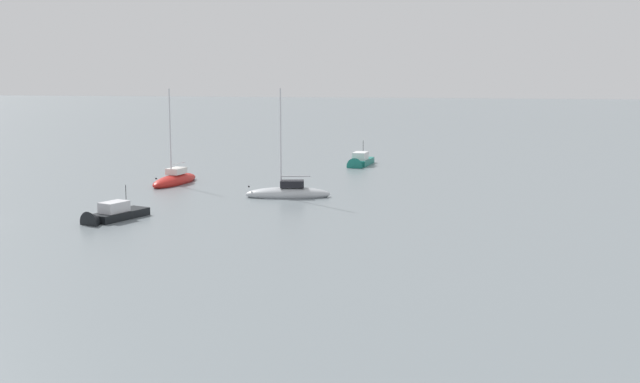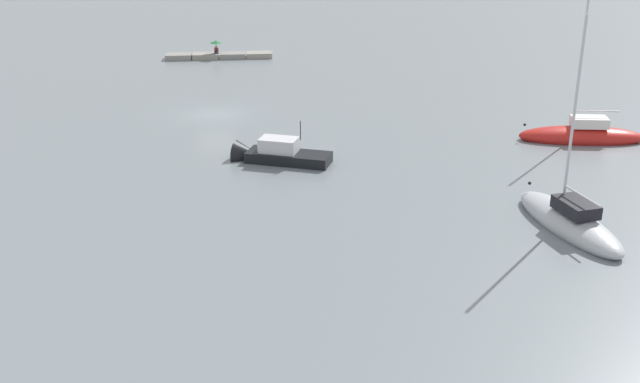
{
  "view_description": "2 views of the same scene",
  "coord_description": "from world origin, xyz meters",
  "px_view_note": "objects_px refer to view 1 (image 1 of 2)",
  "views": [
    {
      "loc": [
        55.22,
        37.06,
        12.0
      ],
      "look_at": [
        -6.63,
        26.83,
        2.27
      ],
      "focal_mm": 45.79,
      "sensor_mm": 36.0,
      "label": 1
    },
    {
      "loc": [
        -2.0,
        53.43,
        14.75
      ],
      "look_at": [
        -5.19,
        23.61,
        2.98
      ],
      "focal_mm": 42.32,
      "sensor_mm": 36.0,
      "label": 2
    }
  ],
  "objects_px": {
    "sailboat_grey_mid": "(288,193)",
    "motorboat_black_mid": "(111,216)",
    "motorboat_teal_near": "(360,163)",
    "sailboat_red_outer": "(175,180)"
  },
  "relations": [
    {
      "from": "sailboat_grey_mid",
      "to": "motorboat_black_mid",
      "type": "relative_size",
      "value": 1.7
    },
    {
      "from": "sailboat_grey_mid",
      "to": "motorboat_teal_near",
      "type": "relative_size",
      "value": 1.55
    },
    {
      "from": "motorboat_teal_near",
      "to": "motorboat_black_mid",
      "type": "xyz_separation_m",
      "value": [
        38.18,
        -15.06,
        -0.04
      ]
    },
    {
      "from": "sailboat_grey_mid",
      "to": "sailboat_red_outer",
      "type": "height_order",
      "value": "sailboat_grey_mid"
    },
    {
      "from": "sailboat_red_outer",
      "to": "motorboat_black_mid",
      "type": "height_order",
      "value": "sailboat_red_outer"
    },
    {
      "from": "sailboat_red_outer",
      "to": "motorboat_black_mid",
      "type": "xyz_separation_m",
      "value": [
        20.01,
        1.85,
        -0.04
      ]
    },
    {
      "from": "motorboat_teal_near",
      "to": "motorboat_black_mid",
      "type": "height_order",
      "value": "motorboat_teal_near"
    },
    {
      "from": "sailboat_grey_mid",
      "to": "motorboat_black_mid",
      "type": "bearing_deg",
      "value": 129.32
    },
    {
      "from": "sailboat_grey_mid",
      "to": "motorboat_black_mid",
      "type": "height_order",
      "value": "sailboat_grey_mid"
    },
    {
      "from": "sailboat_grey_mid",
      "to": "sailboat_red_outer",
      "type": "xyz_separation_m",
      "value": [
        -6.5,
        -13.17,
        0.01
      ]
    }
  ]
}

